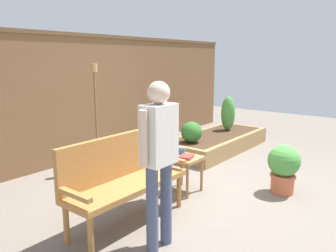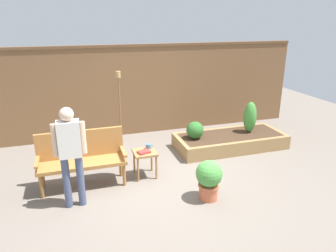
{
  "view_description": "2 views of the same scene",
  "coord_description": "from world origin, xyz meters",
  "px_view_note": "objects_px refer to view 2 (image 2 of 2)",
  "views": [
    {
      "loc": [
        -3.74,
        -2.14,
        1.75
      ],
      "look_at": [
        -0.2,
        0.66,
        0.83
      ],
      "focal_mm": 35.87,
      "sensor_mm": 36.0,
      "label": 1
    },
    {
      "loc": [
        -1.44,
        -4.67,
        2.72
      ],
      "look_at": [
        0.15,
        0.36,
        0.9
      ],
      "focal_mm": 33.47,
      "sensor_mm": 36.0,
      "label": 2
    }
  ],
  "objects_px": {
    "shrub_far_corner": "(250,117)",
    "person_by_bench": "(70,149)",
    "garden_bench": "(81,155)",
    "shrub_near_bench": "(195,130)",
    "side_table": "(145,156)",
    "potted_boxwood": "(209,178)",
    "cup_on_table": "(149,146)",
    "tiki_torch": "(119,96)",
    "book_on_table": "(144,152)"
  },
  "relations": [
    {
      "from": "shrub_far_corner",
      "to": "person_by_bench",
      "type": "relative_size",
      "value": 0.44
    },
    {
      "from": "shrub_far_corner",
      "to": "person_by_bench",
      "type": "xyz_separation_m",
      "value": [
        -3.82,
        -1.36,
        0.29
      ]
    },
    {
      "from": "garden_bench",
      "to": "shrub_near_bench",
      "type": "height_order",
      "value": "garden_bench"
    },
    {
      "from": "side_table",
      "to": "shrub_far_corner",
      "type": "height_order",
      "value": "shrub_far_corner"
    },
    {
      "from": "shrub_near_bench",
      "to": "shrub_far_corner",
      "type": "height_order",
      "value": "shrub_far_corner"
    },
    {
      "from": "potted_boxwood",
      "to": "person_by_bench",
      "type": "xyz_separation_m",
      "value": [
        -2.01,
        0.44,
        0.57
      ]
    },
    {
      "from": "person_by_bench",
      "to": "shrub_far_corner",
      "type": "bearing_deg",
      "value": 19.62
    },
    {
      "from": "cup_on_table",
      "to": "tiki_torch",
      "type": "distance_m",
      "value": 1.59
    },
    {
      "from": "book_on_table",
      "to": "shrub_near_bench",
      "type": "relative_size",
      "value": 0.56
    },
    {
      "from": "cup_on_table",
      "to": "shrub_near_bench",
      "type": "distance_m",
      "value": 1.34
    },
    {
      "from": "side_table",
      "to": "cup_on_table",
      "type": "distance_m",
      "value": 0.2
    },
    {
      "from": "tiki_torch",
      "to": "cup_on_table",
      "type": "bearing_deg",
      "value": -79.51
    },
    {
      "from": "shrub_far_corner",
      "to": "person_by_bench",
      "type": "distance_m",
      "value": 4.06
    },
    {
      "from": "side_table",
      "to": "shrub_far_corner",
      "type": "bearing_deg",
      "value": 16.44
    },
    {
      "from": "side_table",
      "to": "potted_boxwood",
      "type": "relative_size",
      "value": 0.74
    },
    {
      "from": "cup_on_table",
      "to": "book_on_table",
      "type": "relative_size",
      "value": 0.61
    },
    {
      "from": "shrub_near_bench",
      "to": "person_by_bench",
      "type": "bearing_deg",
      "value": -151.54
    },
    {
      "from": "book_on_table",
      "to": "shrub_far_corner",
      "type": "distance_m",
      "value": 2.73
    },
    {
      "from": "garden_bench",
      "to": "book_on_table",
      "type": "relative_size",
      "value": 6.94
    },
    {
      "from": "book_on_table",
      "to": "tiki_torch",
      "type": "xyz_separation_m",
      "value": [
        -0.14,
        1.6,
        0.65
      ]
    },
    {
      "from": "side_table",
      "to": "shrub_far_corner",
      "type": "xyz_separation_m",
      "value": [
        2.58,
        0.76,
        0.25
      ]
    },
    {
      "from": "garden_bench",
      "to": "shrub_far_corner",
      "type": "height_order",
      "value": "shrub_far_corner"
    },
    {
      "from": "tiki_torch",
      "to": "garden_bench",
      "type": "bearing_deg",
      "value": -121.37
    },
    {
      "from": "shrub_far_corner",
      "to": "potted_boxwood",
      "type": "bearing_deg",
      "value": -135.09
    },
    {
      "from": "shrub_near_bench",
      "to": "shrub_far_corner",
      "type": "relative_size",
      "value": 0.53
    },
    {
      "from": "garden_bench",
      "to": "book_on_table",
      "type": "height_order",
      "value": "garden_bench"
    },
    {
      "from": "side_table",
      "to": "cup_on_table",
      "type": "xyz_separation_m",
      "value": [
        0.1,
        0.11,
        0.13
      ]
    },
    {
      "from": "side_table",
      "to": "potted_boxwood",
      "type": "height_order",
      "value": "potted_boxwood"
    },
    {
      "from": "shrub_near_bench",
      "to": "book_on_table",
      "type": "bearing_deg",
      "value": -148.02
    },
    {
      "from": "book_on_table",
      "to": "tiki_torch",
      "type": "relative_size",
      "value": 0.12
    },
    {
      "from": "shrub_far_corner",
      "to": "tiki_torch",
      "type": "xyz_separation_m",
      "value": [
        -2.75,
        0.79,
        0.5
      ]
    },
    {
      "from": "garden_bench",
      "to": "person_by_bench",
      "type": "bearing_deg",
      "value": -103.53
    },
    {
      "from": "side_table",
      "to": "shrub_near_bench",
      "type": "bearing_deg",
      "value": 30.9
    },
    {
      "from": "cup_on_table",
      "to": "person_by_bench",
      "type": "bearing_deg",
      "value": -151.93
    },
    {
      "from": "cup_on_table",
      "to": "book_on_table",
      "type": "distance_m",
      "value": 0.21
    },
    {
      "from": "garden_bench",
      "to": "potted_boxwood",
      "type": "bearing_deg",
      "value": -30.54
    },
    {
      "from": "cup_on_table",
      "to": "person_by_bench",
      "type": "relative_size",
      "value": 0.08
    },
    {
      "from": "cup_on_table",
      "to": "book_on_table",
      "type": "height_order",
      "value": "cup_on_table"
    },
    {
      "from": "cup_on_table",
      "to": "potted_boxwood",
      "type": "bearing_deg",
      "value": -59.69
    },
    {
      "from": "garden_bench",
      "to": "tiki_torch",
      "type": "bearing_deg",
      "value": 58.63
    },
    {
      "from": "potted_boxwood",
      "to": "person_by_bench",
      "type": "relative_size",
      "value": 0.42
    },
    {
      "from": "cup_on_table",
      "to": "tiki_torch",
      "type": "height_order",
      "value": "tiki_torch"
    },
    {
      "from": "cup_on_table",
      "to": "person_by_bench",
      "type": "height_order",
      "value": "person_by_bench"
    },
    {
      "from": "shrub_far_corner",
      "to": "cup_on_table",
      "type": "bearing_deg",
      "value": -165.36
    },
    {
      "from": "person_by_bench",
      "to": "shrub_near_bench",
      "type": "bearing_deg",
      "value": 28.46
    },
    {
      "from": "book_on_table",
      "to": "potted_boxwood",
      "type": "bearing_deg",
      "value": -67.59
    },
    {
      "from": "potted_boxwood",
      "to": "shrub_near_bench",
      "type": "xyz_separation_m",
      "value": [
        0.5,
        1.8,
        0.12
      ]
    },
    {
      "from": "cup_on_table",
      "to": "side_table",
      "type": "bearing_deg",
      "value": -130.95
    },
    {
      "from": "potted_boxwood",
      "to": "shrub_near_bench",
      "type": "relative_size",
      "value": 1.76
    },
    {
      "from": "garden_bench",
      "to": "shrub_far_corner",
      "type": "xyz_separation_m",
      "value": [
        3.66,
        0.71,
        0.1
      ]
    }
  ]
}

